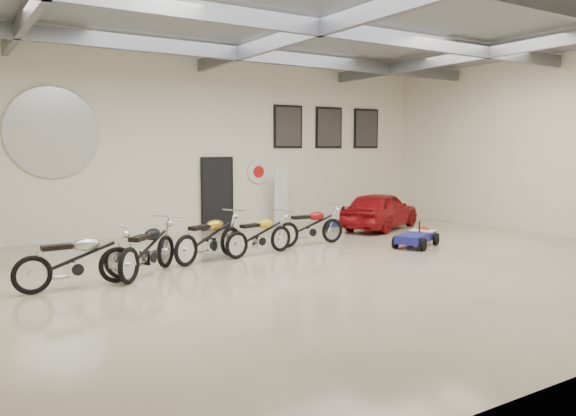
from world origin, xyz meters
TOP-DOWN VIEW (x-y plane):
  - floor at (0.00, 0.00)m, footprint 16.00×12.00m
  - ceiling at (0.00, 0.00)m, footprint 16.00×12.00m
  - back_wall at (0.00, 6.00)m, footprint 16.00×0.02m
  - right_wall at (8.00, 0.00)m, footprint 0.02×12.00m
  - ceiling_beams at (0.00, 0.00)m, footprint 15.80×11.80m
  - door at (0.50, 5.95)m, footprint 0.92×0.08m
  - logo_plaque at (-4.00, 5.95)m, footprint 2.30×0.06m
  - poster_left at (3.00, 5.96)m, footprint 1.05×0.08m
  - poster_mid at (4.60, 5.96)m, footprint 1.05×0.08m
  - poster_right at (6.20, 5.96)m, footprint 1.05×0.08m
  - oil_sign at (1.90, 5.95)m, footprint 0.72×0.10m
  - banner_stand at (2.45, 5.50)m, footprint 0.51×0.24m
  - motorcycle_silver at (-4.59, 0.76)m, footprint 2.05×0.75m
  - motorcycle_black at (-3.21, 1.09)m, footprint 1.92×1.87m
  - motorcycle_gold at (-1.65, 1.76)m, footprint 2.11×1.41m
  - motorcycle_yellow at (-0.42, 1.75)m, footprint 1.95×0.94m
  - motorcycle_red at (1.31, 2.23)m, footprint 1.93×0.60m
  - go_kart at (3.52, 0.71)m, footprint 1.89×1.44m
  - vintage_car at (4.74, 3.51)m, footprint 2.59×3.57m

SIDE VIEW (x-z plane):
  - floor at x=0.00m, z-range -0.01..0.01m
  - go_kart at x=3.52m, z-range 0.00..0.63m
  - motorcycle_yellow at x=-0.42m, z-range 0.00..0.97m
  - motorcycle_red at x=1.31m, z-range 0.00..1.01m
  - motorcycle_silver at x=-4.59m, z-range 0.00..1.05m
  - motorcycle_gold at x=-1.65m, z-range 0.00..1.06m
  - motorcycle_black at x=-3.21m, z-range 0.00..1.06m
  - vintage_car at x=4.74m, z-range 0.00..1.13m
  - banner_stand at x=2.45m, z-range 0.00..1.82m
  - door at x=0.50m, z-range 0.00..2.10m
  - oil_sign at x=1.90m, z-range 1.34..2.06m
  - back_wall at x=0.00m, z-range 0.00..5.00m
  - right_wall at x=8.00m, z-range 0.00..5.00m
  - logo_plaque at x=-4.00m, z-range 2.22..3.38m
  - poster_left at x=3.00m, z-range 2.42..3.78m
  - poster_mid at x=4.60m, z-range 2.42..3.78m
  - poster_right at x=6.20m, z-range 2.42..3.78m
  - ceiling_beams at x=0.00m, z-range 4.59..4.91m
  - ceiling at x=0.00m, z-range 5.00..5.00m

